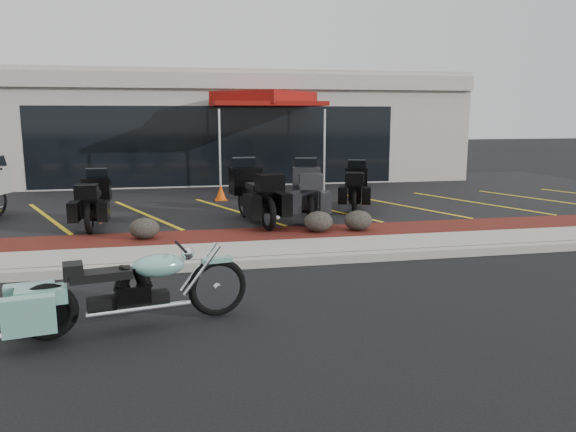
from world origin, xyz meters
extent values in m
plane|color=black|center=(0.00, 0.00, 0.00)|extent=(90.00, 90.00, 0.00)
cube|color=gray|center=(0.00, 0.90, 0.07)|extent=(24.00, 0.25, 0.15)
cube|color=gray|center=(0.00, 1.60, 0.07)|extent=(24.00, 1.20, 0.15)
cube|color=#3B120D|center=(0.00, 2.80, 0.08)|extent=(24.00, 1.20, 0.16)
cube|color=black|center=(0.00, 8.20, 0.07)|extent=(26.00, 9.60, 0.15)
cube|color=#9C988D|center=(0.00, 14.50, 2.00)|extent=(18.00, 8.00, 4.00)
cube|color=black|center=(0.00, 10.52, 1.50)|extent=(12.00, 0.06, 2.60)
cube|color=#9C988D|center=(0.00, 10.49, 3.60)|extent=(18.00, 0.30, 0.50)
ellipsoid|color=black|center=(-2.08, 2.77, 0.36)|extent=(0.58, 0.48, 0.41)
ellipsoid|color=black|center=(1.37, 2.72, 0.37)|extent=(0.60, 0.50, 0.43)
ellipsoid|color=black|center=(2.22, 2.69, 0.37)|extent=(0.59, 0.49, 0.42)
cone|color=#D94707|center=(-0.20, 7.49, 0.37)|extent=(0.37, 0.37, 0.44)
cylinder|color=silver|center=(-0.56, 8.43, 1.41)|extent=(0.06, 0.06, 2.53)
cylinder|color=silver|center=(2.38, 7.52, 1.41)|extent=(0.06, 0.06, 2.53)
cylinder|color=silver|center=(0.36, 11.37, 1.41)|extent=(0.06, 0.06, 2.53)
cylinder|color=silver|center=(3.30, 10.46, 1.41)|extent=(0.06, 0.06, 2.53)
cube|color=maroon|center=(1.37, 9.45, 2.84)|extent=(4.13, 4.13, 0.13)
cube|color=maroon|center=(1.37, 9.45, 3.03)|extent=(3.27, 3.27, 0.38)
camera|label=1|loc=(-1.51, -8.17, 2.53)|focal=35.00mm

